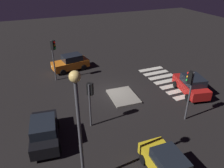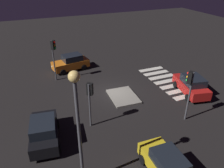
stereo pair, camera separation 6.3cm
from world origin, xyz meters
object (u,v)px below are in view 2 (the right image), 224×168
at_px(traffic_light_west, 90,94).
at_px(traffic_island, 123,96).
at_px(car_yellow, 166,165).
at_px(car_red, 191,85).
at_px(car_orange, 71,63).
at_px(traffic_light_north, 54,51).
at_px(street_lamp, 77,113).
at_px(traffic_light_south, 190,84).
at_px(car_black, 44,131).

bearing_deg(traffic_light_west, traffic_island, -15.22).
relative_size(car_yellow, car_red, 0.88).
bearing_deg(car_red, car_orange, 55.21).
bearing_deg(traffic_light_north, car_yellow, -29.39).
bearing_deg(street_lamp, traffic_island, -38.50).
height_order(traffic_light_west, traffic_light_south, traffic_light_south).
xyz_separation_m(car_orange, traffic_light_south, (-13.37, -6.38, 2.34)).
relative_size(traffic_light_west, traffic_light_south, 0.87).
height_order(car_yellow, traffic_light_north, traffic_light_north).
bearing_deg(car_orange, street_lamp, 70.36).
height_order(traffic_light_south, traffic_light_north, traffic_light_north).
distance_m(car_yellow, traffic_light_north, 16.04).
bearing_deg(traffic_light_west, car_orange, 35.43).
distance_m(car_red, car_orange, 14.07).
bearing_deg(traffic_light_west, car_yellow, -117.15).
distance_m(traffic_island, traffic_light_west, 5.71).
distance_m(traffic_island, car_red, 6.84).
relative_size(traffic_island, car_yellow, 0.84).
relative_size(car_red, car_black, 1.03).
xyz_separation_m(car_red, traffic_light_north, (7.97, 11.83, 2.52)).
bearing_deg(car_orange, traffic_light_north, 37.30).
bearing_deg(traffic_island, street_lamp, 141.50).
height_order(car_black, street_lamp, street_lamp).
relative_size(car_orange, traffic_light_north, 1.00).
relative_size(car_red, car_orange, 1.02).
height_order(car_red, street_lamp, street_lamp).
height_order(car_red, traffic_light_west, traffic_light_west).
xyz_separation_m(traffic_light_north, street_lamp, (-13.95, 0.92, 1.52)).
bearing_deg(traffic_island, car_red, -105.77).
bearing_deg(traffic_light_west, car_red, -44.33).
xyz_separation_m(car_black, traffic_light_west, (0.56, -3.69, 1.91)).
bearing_deg(car_orange, car_yellow, 86.50).
distance_m(car_yellow, street_lamp, 6.43).
relative_size(car_red, traffic_light_west, 1.24).
bearing_deg(car_yellow, car_black, 48.85).
height_order(car_yellow, street_lamp, street_lamp).
relative_size(car_orange, street_lamp, 0.63).
xyz_separation_m(car_yellow, car_red, (7.39, -8.02, 0.08)).
xyz_separation_m(car_yellow, car_orange, (17.60, 1.67, 0.06)).
bearing_deg(car_orange, car_black, 59.43).
xyz_separation_m(traffic_island, car_yellow, (-9.23, 1.48, 0.78)).
bearing_deg(traffic_light_south, street_lamp, 74.58).
distance_m(car_yellow, car_black, 8.62).
distance_m(traffic_light_west, street_lamp, 5.82).
distance_m(traffic_light_west, traffic_light_south, 7.68).
distance_m(car_yellow, car_red, 10.90).
xyz_separation_m(car_yellow, street_lamp, (1.41, 4.73, 4.12)).
xyz_separation_m(traffic_light_south, street_lamp, (-2.81, 9.44, 1.71)).
distance_m(car_red, traffic_light_south, 5.13).
bearing_deg(street_lamp, traffic_light_north, -3.79).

